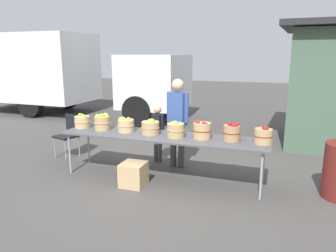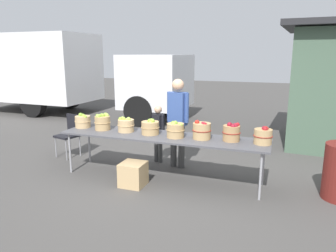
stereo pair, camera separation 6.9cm
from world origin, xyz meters
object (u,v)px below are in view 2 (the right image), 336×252
Objects in this scene: market_table at (162,137)px; apple_basket_green_1 at (102,122)px; apple_basket_red_2 at (263,136)px; folding_chair at (70,132)px; apple_basket_green_3 at (150,127)px; apple_basket_green_4 at (175,130)px; apple_basket_green_0 at (83,121)px; box_truck at (62,71)px; apple_basket_green_2 at (126,125)px; child_customer at (158,129)px; produce_crate at (133,174)px; apple_basket_red_1 at (232,132)px; vendor_adult at (178,116)px; apple_basket_red_0 at (202,130)px.

apple_basket_green_1 is (-1.15, 0.04, 0.17)m from market_table.
folding_chair is at bearing 173.21° from apple_basket_red_2.
apple_basket_green_4 reaches higher than apple_basket_green_3.
apple_basket_green_1 is 0.94× the size of apple_basket_green_3.
box_truck is at bearing 130.99° from apple_basket_green_0.
apple_basket_green_1 is at bearing -178.36° from apple_basket_green_2.
apple_basket_green_2 is at bearing 88.47° from child_customer.
child_customer is 1.29m from produce_crate.
apple_basket_green_4 is at bearing 3.37° from folding_chair.
folding_chair is at bearing 30.64° from child_customer.
child_customer is at bearing 127.99° from apple_basket_green_4.
apple_basket_red_1 reaches higher than apple_basket_green_3.
apple_basket_green_3 reaches higher than apple_basket_green_2.
apple_basket_green_0 is at bearing 27.69° from vendor_adult.
apple_basket_green_0 is 0.44m from apple_basket_green_1.
apple_basket_green_0 is 0.04× the size of box_truck.
apple_basket_green_0 is 0.18× the size of vendor_adult.
apple_basket_red_0 is (1.82, -0.01, -0.00)m from apple_basket_green_1.
apple_basket_green_2 is at bearing 175.22° from apple_basket_green_4.
apple_basket_green_0 is at bearing -47.85° from box_truck.
apple_basket_red_2 is at bearing -1.59° from apple_basket_red_1.
apple_basket_green_4 reaches higher than folding_chair.
apple_basket_green_2 is 0.47m from apple_basket_green_3.
market_table is at bearing 2.73° from folding_chair.
box_truck is (-4.80, 4.52, 0.62)m from apple_basket_green_2.
vendor_adult reaches higher than apple_basket_red_2.
apple_basket_green_1 is at bearing 179.66° from apple_basket_red_0.
box_truck reaches higher than apple_basket_green_3.
market_table is at bearing -177.72° from apple_basket_red_0.
apple_basket_green_4 reaches higher than market_table.
apple_basket_red_2 is 8.44m from box_truck.
apple_basket_red_1 is at bearing 161.41° from vendor_adult.
apple_basket_red_1 is 1.70m from produce_crate.
apple_basket_green_0 reaches higher than folding_chair.
apple_basket_green_4 is 7.38m from box_truck.
apple_basket_red_0 reaches higher than market_table.
apple_basket_green_1 is 1.40m from apple_basket_green_4.
child_customer is (-1.04, 0.73, -0.23)m from apple_basket_red_0.
apple_basket_green_1 reaches higher than apple_basket_green_3.
child_customer reaches higher than apple_basket_red_1.
apple_basket_green_3 is 2.10m from folding_chair.
produce_crate is at bearing -165.48° from apple_basket_red_2.
apple_basket_green_4 reaches higher than apple_basket_green_0.
market_table is 1.62m from apple_basket_red_2.
vendor_adult is at bearing 18.49° from apple_basket_green_0.
apple_basket_green_2 is 1.04× the size of apple_basket_red_2.
box_truck is (-7.10, 4.51, 0.61)m from apple_basket_red_2.
apple_basket_green_0 is 0.34× the size of folding_chair.
box_truck reaches higher than apple_basket_green_0.
apple_basket_red_2 is at bearing 3.39° from apple_basket_green_4.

